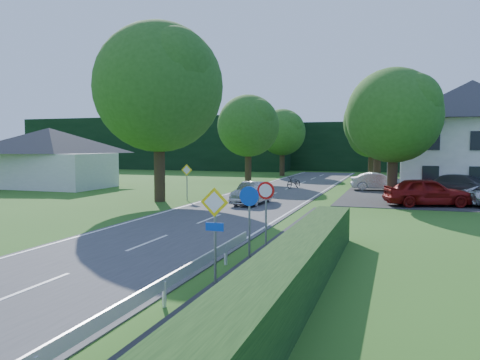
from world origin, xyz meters
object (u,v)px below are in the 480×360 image
(moving_car, at_px, (253,193))
(parked_car_silver_a, at_px, (378,181))
(parked_car_red, at_px, (427,192))
(parked_car_grey, at_px, (466,186))
(streetlight, at_px, (387,134))
(parasol, at_px, (410,182))
(motorcycle, at_px, (294,182))

(moving_car, relative_size, parked_car_silver_a, 0.96)
(parked_car_silver_a, bearing_deg, parked_car_red, -169.69)
(moving_car, relative_size, parked_car_grey, 0.73)
(streetlight, distance_m, parasol, 5.17)
(motorcycle, bearing_deg, moving_car, -69.54)
(parked_car_grey, distance_m, parasol, 3.88)
(parasol, bearing_deg, parked_car_silver_a, 130.87)
(streetlight, relative_size, parked_car_silver_a, 1.84)
(parasol, bearing_deg, motorcycle, 165.47)
(parked_car_red, distance_m, parasol, 6.67)
(moving_car, distance_m, parked_car_red, 10.53)
(streetlight, relative_size, motorcycle, 4.18)
(streetlight, relative_size, parasol, 3.97)
(streetlight, relative_size, parked_car_grey, 1.41)
(parked_car_red, height_order, parasol, parasol)
(motorcycle, xyz_separation_m, parked_car_silver_a, (6.92, 0.28, 0.21))
(parked_car_red, xyz_separation_m, parasol, (-0.86, 6.62, 0.05))
(streetlight, xyz_separation_m, parked_car_grey, (5.20, 2.00, -3.60))
(parked_car_red, bearing_deg, parked_car_grey, -45.14)
(streetlight, height_order, parked_car_red, streetlight)
(streetlight, xyz_separation_m, parasol, (1.60, 3.44, -3.52))
(parked_car_silver_a, bearing_deg, parasol, -147.69)
(parked_car_red, height_order, parked_car_silver_a, parked_car_red)
(parked_car_red, xyz_separation_m, parked_car_grey, (2.74, 5.18, -0.03))
(motorcycle, relative_size, parked_car_grey, 0.34)
(motorcycle, relative_size, parasol, 0.95)
(moving_car, relative_size, motorcycle, 2.18)
(parked_car_silver_a, xyz_separation_m, parked_car_grey, (5.92, -4.12, 0.11))
(streetlight, bearing_deg, parked_car_silver_a, 96.66)
(parked_car_silver_a, bearing_deg, motorcycle, 83.80)
(moving_car, bearing_deg, parasol, 47.92)
(parked_car_grey, bearing_deg, moving_car, 142.10)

